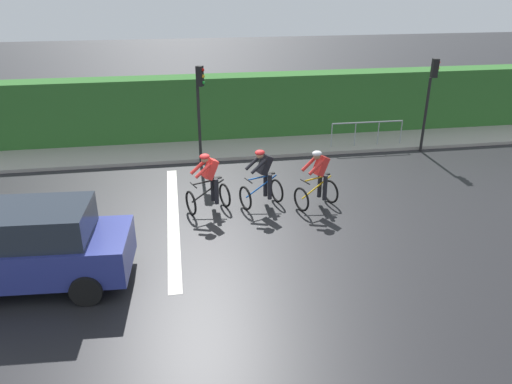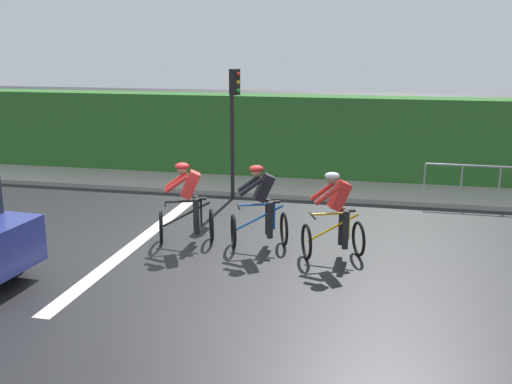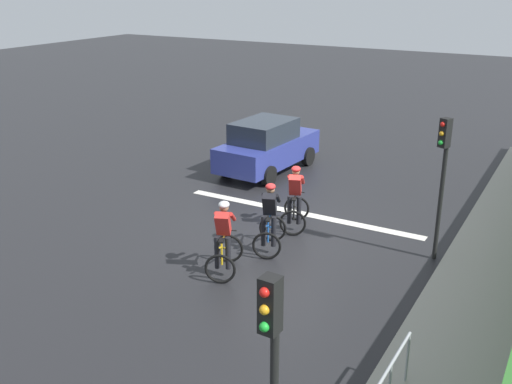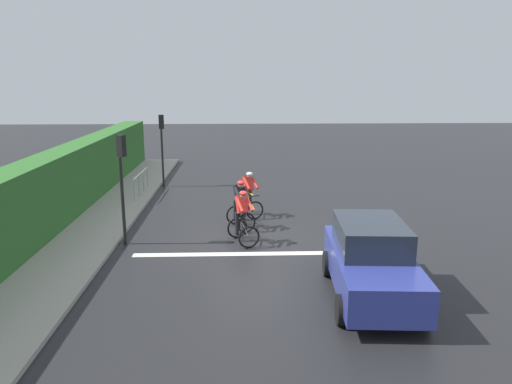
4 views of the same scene
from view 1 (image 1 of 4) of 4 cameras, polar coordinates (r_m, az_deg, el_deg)
name	(u,v)px [view 1 (image 1 of 4)]	position (r m, az deg, el deg)	size (l,w,h in m)	color
ground_plane	(220,215)	(13.46, -4.24, -2.62)	(80.00, 80.00, 0.00)	black
sidewalk_kerb	(258,145)	(18.77, 0.19, 5.51)	(2.80, 25.82, 0.12)	#9E998E
stone_wall_low	(254,131)	(19.54, -0.26, 7.02)	(0.44, 25.82, 0.61)	tan
hedge_wall	(253,106)	(19.58, -0.40, 9.88)	(1.10, 25.82, 2.47)	#2D6628
road_marking_stop_line	(173,218)	(13.42, -9.58, -2.97)	(7.00, 0.30, 0.01)	silver
cyclist_lead	(318,180)	(13.68, 7.20, 1.39)	(1.03, 1.26, 1.66)	black
cyclist_second	(263,179)	(13.64, 0.77, 1.51)	(1.01, 1.25, 1.66)	black
cyclist_mid	(209,184)	(13.41, -5.49, 0.98)	(1.01, 1.25, 1.66)	black
car_navy	(31,247)	(11.16, -24.62, -5.84)	(2.09, 4.20, 1.76)	navy
traffic_light_near_crossing	(200,101)	(16.37, -6.53, 10.46)	(0.27, 0.29, 3.34)	black
traffic_light_far_junction	(430,91)	(18.68, 19.54, 10.95)	(0.21, 0.31, 3.34)	black
pedestrian_railing_kerbside	(367,129)	(18.79, 12.75, 7.17)	(0.08, 2.74, 1.03)	#999EA3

